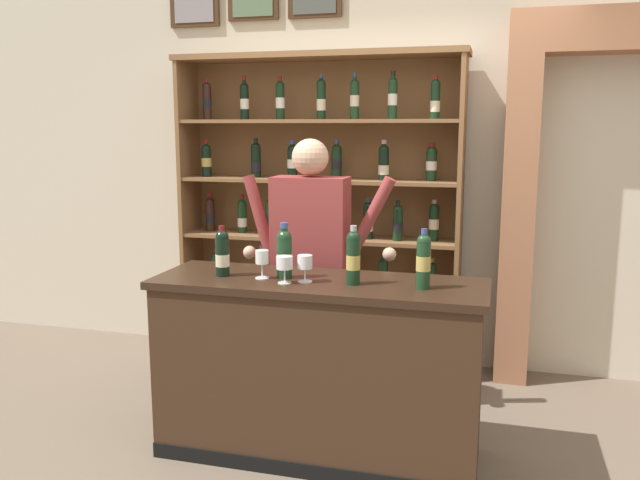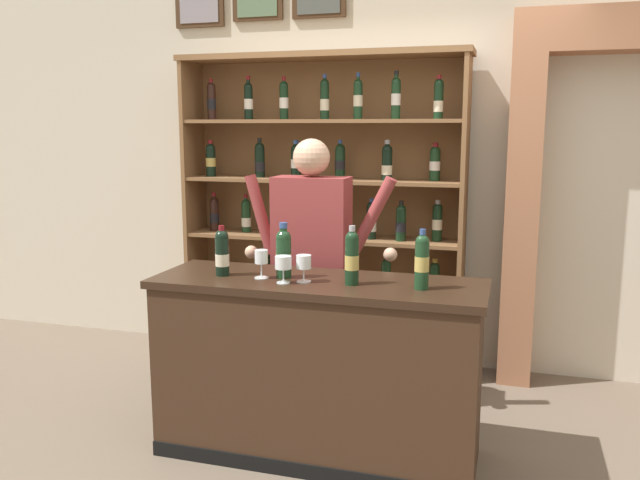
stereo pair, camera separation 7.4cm
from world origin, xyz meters
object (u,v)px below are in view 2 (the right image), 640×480
(wine_glass_right, at_px, (304,263))
(tasting_counter, at_px, (317,368))
(tasting_bottle_vin_santo, at_px, (352,257))
(tasting_bottle_brunello, at_px, (422,260))
(tasting_bottle_rosso, at_px, (222,252))
(wine_glass_center, at_px, (283,264))
(shopkeeper, at_px, (312,245))
(tasting_bottle_bianco, at_px, (284,252))
(wine_glass_left, at_px, (261,258))
(wine_shelf, at_px, (323,205))

(wine_glass_right, bearing_deg, tasting_counter, 49.31)
(tasting_bottle_vin_santo, height_order, tasting_bottle_brunello, tasting_bottle_vin_santo)
(tasting_counter, bearing_deg, tasting_bottle_vin_santo, -12.44)
(tasting_bottle_rosso, relative_size, wine_glass_center, 1.92)
(shopkeeper, relative_size, wine_glass_center, 11.97)
(shopkeeper, distance_m, tasting_bottle_bianco, 0.53)
(tasting_bottle_bianco, relative_size, wine_glass_right, 2.09)
(wine_glass_left, bearing_deg, tasting_counter, 8.91)
(tasting_counter, relative_size, tasting_bottle_vin_santo, 5.78)
(wine_shelf, relative_size, wine_glass_left, 14.91)
(tasting_bottle_bianco, xyz_separation_m, wine_glass_center, (0.04, -0.12, -0.03))
(wine_glass_right, xyz_separation_m, wine_glass_center, (-0.09, -0.05, 0.00))
(tasting_bottle_rosso, bearing_deg, tasting_bottle_vin_santo, -0.16)
(tasting_counter, xyz_separation_m, tasting_bottle_brunello, (0.54, -0.04, 0.62))
(wine_glass_right, bearing_deg, wine_glass_left, 175.99)
(tasting_bottle_rosso, relative_size, tasting_bottle_vin_santo, 0.90)
(tasting_bottle_rosso, xyz_separation_m, wine_glass_left, (0.22, -0.00, -0.02))
(shopkeeper, xyz_separation_m, wine_glass_center, (0.05, -0.65, 0.02))
(shopkeeper, distance_m, tasting_bottle_rosso, 0.66)
(shopkeeper, height_order, tasting_bottle_vin_santo, shopkeeper)
(wine_shelf, bearing_deg, tasting_bottle_rosso, -95.81)
(tasting_counter, relative_size, wine_glass_left, 11.47)
(tasting_bottle_brunello, bearing_deg, wine_glass_left, -179.40)
(wine_glass_center, bearing_deg, wine_shelf, 98.72)
(wine_glass_right, height_order, wine_glass_left, wine_glass_left)
(tasting_bottle_brunello, xyz_separation_m, wine_glass_left, (-0.82, -0.01, -0.04))
(tasting_bottle_rosso, relative_size, tasting_bottle_brunello, 0.91)
(tasting_counter, bearing_deg, shopkeeper, 110.11)
(tasting_bottle_bianco, bearing_deg, tasting_bottle_rosso, -172.49)
(wine_shelf, distance_m, wine_glass_left, 1.41)
(tasting_counter, bearing_deg, tasting_bottle_brunello, -3.91)
(wine_shelf, xyz_separation_m, tasting_bottle_bianco, (0.19, -1.35, -0.08))
(tasting_bottle_rosso, relative_size, wine_glass_right, 1.92)
(wine_shelf, height_order, wine_glass_right, wine_shelf)
(tasting_bottle_vin_santo, bearing_deg, shopkeeper, 123.87)
(tasting_bottle_vin_santo, relative_size, wine_glass_center, 2.14)
(shopkeeper, bearing_deg, wine_glass_left, -99.11)
(wine_shelf, xyz_separation_m, shopkeeper, (0.17, -0.82, -0.14))
(wine_shelf, bearing_deg, wine_glass_left, -86.70)
(tasting_bottle_rosso, distance_m, wine_glass_center, 0.37)
(tasting_bottle_rosso, bearing_deg, wine_glass_center, -11.19)
(shopkeeper, relative_size, tasting_bottle_brunello, 5.64)
(tasting_counter, bearing_deg, tasting_bottle_bianco, 179.06)
(wine_glass_center, bearing_deg, wine_glass_left, 154.92)
(tasting_bottle_rosso, height_order, wine_glass_left, tasting_bottle_rosso)
(tasting_bottle_bianco, height_order, wine_glass_right, tasting_bottle_bianco)
(wine_shelf, bearing_deg, wine_glass_center, -81.28)
(tasting_bottle_vin_santo, bearing_deg, wine_shelf, 111.86)
(tasting_bottle_rosso, bearing_deg, wine_glass_right, -2.68)
(wine_glass_right, bearing_deg, tasting_bottle_brunello, 2.44)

